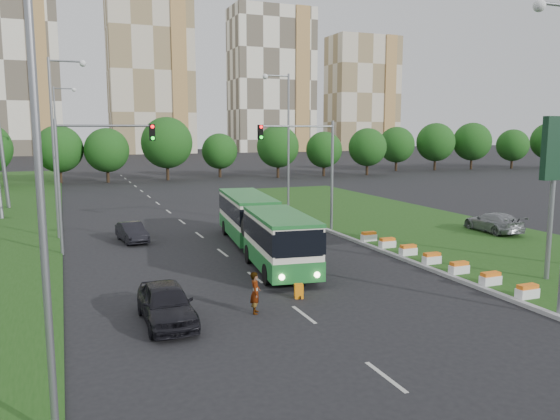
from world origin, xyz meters
name	(u,v)px	position (x,y,z in m)	size (l,w,h in m)	color
ground	(309,272)	(0.00, 0.00, 0.00)	(360.00, 360.00, 0.00)	black
grass_median	(423,228)	(13.00, 8.00, 0.07)	(14.00, 60.00, 0.15)	#1D4513
median_kerb	(340,235)	(6.05, 8.00, 0.09)	(0.30, 60.00, 0.18)	#9A9A9A
lane_markings	(177,218)	(-3.00, 20.00, 0.00)	(0.20, 100.00, 0.01)	#B1B1AA
flower_planters	(432,258)	(6.70, -1.40, 0.45)	(1.10, 13.70, 0.60)	white
traffic_mast_median	(312,158)	(4.78, 10.00, 5.35)	(5.76, 0.32, 8.00)	gray
traffic_mast_left	(87,164)	(-10.38, 9.00, 5.35)	(5.76, 0.32, 8.00)	gray
street_lamps	(205,151)	(-3.00, 10.00, 6.00)	(36.00, 60.00, 12.00)	gray
tree_line	(217,149)	(10.00, 55.00, 4.50)	(120.00, 8.00, 9.00)	#154B14
apartment_tower_cwest	(6,63)	(-25.00, 150.00, 26.00)	(28.00, 15.00, 52.00)	white
apartment_tower_ceast	(150,72)	(15.00, 150.00, 25.00)	(25.00, 15.00, 50.00)	beige
apartment_tower_east	(271,81)	(55.00, 150.00, 23.50)	(27.00, 15.00, 47.00)	white
midrise_east	(362,94)	(90.00, 150.00, 20.00)	(24.00, 14.00, 40.00)	beige
articulated_bus	(259,226)	(-1.00, 5.06, 1.65)	(2.55, 16.38, 2.70)	white
car_left_near	(166,303)	(-8.30, -4.91, 0.78)	(1.84, 4.58, 1.56)	black
car_left_far	(132,232)	(-7.68, 11.39, 0.64)	(1.35, 3.88, 1.28)	black
car_median	(493,222)	(16.52, 4.62, 0.86)	(1.99, 4.89, 1.42)	gray
pedestrian	(255,293)	(-4.75, -5.10, 0.86)	(0.63, 0.41, 1.72)	gray
shopping_trolley	(299,291)	(-2.32, -3.94, 0.32)	(0.38, 0.40, 0.64)	orange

